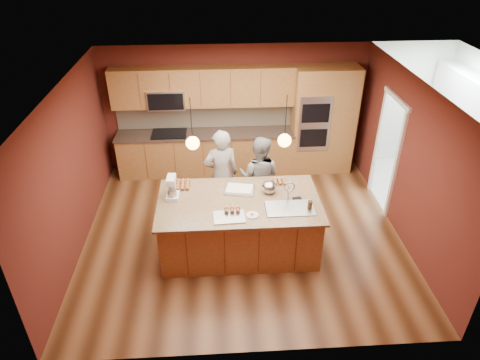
{
  "coord_description": "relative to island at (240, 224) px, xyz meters",
  "views": [
    {
      "loc": [
        -0.43,
        -6.04,
        4.79
      ],
      "look_at": [
        -0.05,
        -0.1,
        1.15
      ],
      "focal_mm": 32.0,
      "sensor_mm": 36.0,
      "label": 1
    }
  ],
  "objects": [
    {
      "name": "laundry_room",
      "position": [
        4.43,
        1.62,
        1.46
      ],
      "size": [
        2.6,
        2.7,
        2.7
      ],
      "color": "beige",
      "rests_on": "ground"
    },
    {
      "name": "tumbler",
      "position": [
        1.06,
        -0.29,
        0.54
      ],
      "size": [
        0.07,
        0.07,
        0.14
      ],
      "primitive_type": "cylinder",
      "color": "#38260F",
      "rests_on": "island"
    },
    {
      "name": "pendant_left",
      "position": [
        -0.69,
        0.0,
        1.52
      ],
      "size": [
        0.2,
        0.2,
        0.8
      ],
      "color": "black",
      "rests_on": "ceiling"
    },
    {
      "name": "cooling_rack",
      "position": [
        -0.19,
        -0.43,
        0.48
      ],
      "size": [
        0.48,
        0.35,
        0.02
      ],
      "primitive_type": "cube",
      "rotation": [
        0.0,
        0.0,
        0.04
      ],
      "color": "silver",
      "rests_on": "island"
    },
    {
      "name": "wall_right",
      "position": [
        2.83,
        0.42,
        0.86
      ],
      "size": [
        0.0,
        5.0,
        5.0
      ],
      "primitive_type": "plane",
      "rotation": [
        1.57,
        0.0,
        -1.57
      ],
      "color": "#561F17",
      "rests_on": "ground"
    },
    {
      "name": "cupcakes_right",
      "position": [
        0.71,
        0.51,
        0.5
      ],
      "size": [
        0.22,
        0.22,
        0.07
      ],
      "primitive_type": null,
      "color": "#CC7A44",
      "rests_on": "island"
    },
    {
      "name": "wall_back",
      "position": [
        0.08,
        2.92,
        0.86
      ],
      "size": [
        5.5,
        0.0,
        5.5
      ],
      "primitive_type": "plane",
      "rotation": [
        1.57,
        0.0,
        0.0
      ],
      "color": "#561F17",
      "rests_on": "ground"
    },
    {
      "name": "wall_left",
      "position": [
        -2.67,
        0.42,
        0.86
      ],
      "size": [
        0.0,
        5.0,
        5.0
      ],
      "primitive_type": "plane",
      "rotation": [
        1.57,
        0.0,
        1.57
      ],
      "color": "#561F17",
      "rests_on": "ground"
    },
    {
      "name": "wall_front",
      "position": [
        0.08,
        -2.08,
        0.86
      ],
      "size": [
        5.5,
        0.0,
        5.5
      ],
      "primitive_type": "plane",
      "rotation": [
        -1.57,
        0.0,
        0.0
      ],
      "color": "#561F17",
      "rests_on": "ground"
    },
    {
      "name": "dryer",
      "position": [
        4.28,
        1.96,
        -0.0
      ],
      "size": [
        0.75,
        0.77,
        0.97
      ],
      "primitive_type": "cube",
      "rotation": [
        0.0,
        0.0,
        -0.28
      ],
      "color": "white",
      "rests_on": "floor"
    },
    {
      "name": "person_left",
      "position": [
        -0.27,
        0.98,
        0.38
      ],
      "size": [
        0.7,
        0.53,
        1.74
      ],
      "primitive_type": "imported",
      "rotation": [
        0.0,
        0.0,
        3.33
      ],
      "color": "black",
      "rests_on": "floor"
    },
    {
      "name": "doorway_trim",
      "position": [
        2.81,
        1.22,
        0.56
      ],
      "size": [
        0.08,
        1.11,
        2.2
      ],
      "primitive_type": null,
      "color": "white",
      "rests_on": "wall_right"
    },
    {
      "name": "cupcakes_rack",
      "position": [
        -0.14,
        -0.31,
        0.52
      ],
      "size": [
        0.25,
        0.17,
        0.07
      ],
      "primitive_type": null,
      "color": "#CC7A44",
      "rests_on": "island"
    },
    {
      "name": "stand_mixer",
      "position": [
        -1.08,
        0.18,
        0.63
      ],
      "size": [
        0.21,
        0.29,
        0.38
      ],
      "rotation": [
        0.0,
        0.0,
        -0.06
      ],
      "color": "white",
      "rests_on": "island"
    },
    {
      "name": "phone",
      "position": [
        0.92,
        0.01,
        0.47
      ],
      "size": [
        0.15,
        0.09,
        0.01
      ],
      "primitive_type": "cube",
      "rotation": [
        0.0,
        0.0,
        0.13
      ],
      "color": "black",
      "rests_on": "island"
    },
    {
      "name": "washer",
      "position": [
        4.26,
        1.26,
        0.03
      ],
      "size": [
        0.75,
        0.77,
        1.04
      ],
      "primitive_type": "cube",
      "rotation": [
        0.0,
        0.0,
        -0.17
      ],
      "color": "white",
      "rests_on": "floor"
    },
    {
      "name": "person_right",
      "position": [
        0.42,
        0.98,
        0.3
      ],
      "size": [
        0.93,
        0.83,
        1.59
      ],
      "primitive_type": "imported",
      "rotation": [
        0.0,
        0.0,
        2.79
      ],
      "color": "slate",
      "rests_on": "floor"
    },
    {
      "name": "plate",
      "position": [
        0.16,
        -0.4,
        0.47
      ],
      "size": [
        0.19,
        0.19,
        0.01
      ],
      "primitive_type": "cylinder",
      "color": "white",
      "rests_on": "island"
    },
    {
      "name": "ceiling",
      "position": [
        0.08,
        0.42,
        2.21
      ],
      "size": [
        5.5,
        5.5,
        0.0
      ],
      "primitive_type": "plane",
      "rotation": [
        3.14,
        0.0,
        0.0
      ],
      "color": "white",
      "rests_on": "ground"
    },
    {
      "name": "mixing_bowl",
      "position": [
        0.49,
        0.22,
        0.57
      ],
      "size": [
        0.25,
        0.25,
        0.21
      ],
      "primitive_type": "ellipsoid",
      "color": "#B2B5B8",
      "rests_on": "island"
    },
    {
      "name": "oven_column",
      "position": [
        1.92,
        2.62,
        0.66
      ],
      "size": [
        1.3,
        0.62,
        2.3
      ],
      "color": "brown",
      "rests_on": "floor"
    },
    {
      "name": "island",
      "position": [
        0.0,
        0.0,
        0.0
      ],
      "size": [
        2.59,
        1.45,
        1.33
      ],
      "color": "brown",
      "rests_on": "floor"
    },
    {
      "name": "cupcakes_left",
      "position": [
        -0.97,
        0.49,
        0.5
      ],
      "size": [
        0.32,
        0.32,
        0.07
      ],
      "primitive_type": null,
      "color": "#CC7A44",
      "rests_on": "island"
    },
    {
      "name": "cabinet_run",
      "position": [
        -0.6,
        2.67,
        0.5
      ],
      "size": [
        3.74,
        0.64,
        2.3
      ],
      "color": "brown",
      "rests_on": "floor"
    },
    {
      "name": "sheet_cake",
      "position": [
        0.01,
        0.3,
        0.49
      ],
      "size": [
        0.55,
        0.45,
        0.05
      ],
      "rotation": [
        0.0,
        0.0,
        -0.2
      ],
      "color": "silver",
      "rests_on": "island"
    },
    {
      "name": "floor",
      "position": [
        0.08,
        0.42,
        -0.49
      ],
      "size": [
        5.5,
        5.5,
        0.0
      ],
      "primitive_type": "plane",
      "color": "#462612",
      "rests_on": "ground"
    },
    {
      "name": "pendant_right",
      "position": [
        0.66,
        0.0,
        1.52
      ],
      "size": [
        0.2,
        0.2,
        0.8
      ],
      "color": "black",
      "rests_on": "ceiling"
    }
  ]
}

